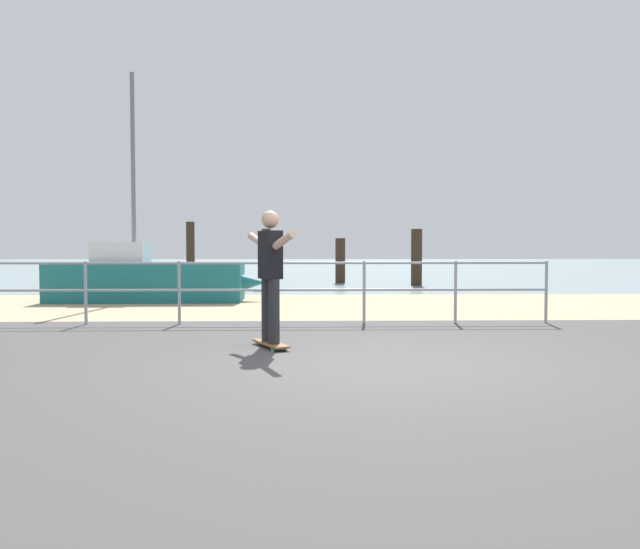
# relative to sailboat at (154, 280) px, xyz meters

# --- Properties ---
(ground_plane) EXTENTS (24.00, 10.00, 0.04)m
(ground_plane) POSITION_rel_sailboat_xyz_m (4.34, -9.04, -0.52)
(ground_plane) COLOR #474444
(ground_plane) RESTS_ON ground
(beach_strip) EXTENTS (24.00, 6.00, 0.04)m
(beach_strip) POSITION_rel_sailboat_xyz_m (4.34, -1.04, -0.52)
(beach_strip) COLOR tan
(beach_strip) RESTS_ON ground
(sea_surface) EXTENTS (72.00, 50.00, 0.04)m
(sea_surface) POSITION_rel_sailboat_xyz_m (4.34, 26.96, -0.52)
(sea_surface) COLOR #849EA3
(sea_surface) RESTS_ON ground
(railing_fence) EXTENTS (12.17, 0.05, 1.05)m
(railing_fence) POSITION_rel_sailboat_xyz_m (1.44, -4.44, 0.17)
(railing_fence) COLOR #9EA0A5
(railing_fence) RESTS_ON ground
(sailboat) EXTENTS (4.97, 1.47, 5.29)m
(sailboat) POSITION_rel_sailboat_xyz_m (0.00, 0.00, 0.00)
(sailboat) COLOR #19666B
(sailboat) RESTS_ON ground
(skateboard) EXTENTS (0.51, 0.81, 0.08)m
(skateboard) POSITION_rel_sailboat_xyz_m (3.05, -6.90, -0.46)
(skateboard) COLOR brown
(skateboard) RESTS_ON ground
(skateboarder) EXTENTS (0.68, 1.35, 1.65)m
(skateboarder) POSITION_rel_sailboat_xyz_m (3.05, -6.90, 0.49)
(skateboarder) COLOR #26262B
(skateboarder) RESTS_ON skateboard
(groyne_post_0) EXTENTS (0.26, 0.26, 2.08)m
(groyne_post_0) POSITION_rel_sailboat_xyz_m (-0.08, 5.23, 0.52)
(groyne_post_0) COLOR #332319
(groyne_post_0) RESTS_ON ground
(groyne_post_1) EXTENTS (0.27, 0.27, 1.84)m
(groyne_post_1) POSITION_rel_sailboat_xyz_m (2.34, 4.53, 0.40)
(groyne_post_1) COLOR #332319
(groyne_post_1) RESTS_ON ground
(groyne_post_2) EXTENTS (0.35, 0.35, 1.59)m
(groyne_post_2) POSITION_rel_sailboat_xyz_m (4.77, 7.40, 0.27)
(groyne_post_2) COLOR #332319
(groyne_post_2) RESTS_ON ground
(groyne_post_3) EXTENTS (0.36, 0.36, 1.88)m
(groyne_post_3) POSITION_rel_sailboat_xyz_m (7.20, 5.93, 0.42)
(groyne_post_3) COLOR #332319
(groyne_post_3) RESTS_ON ground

